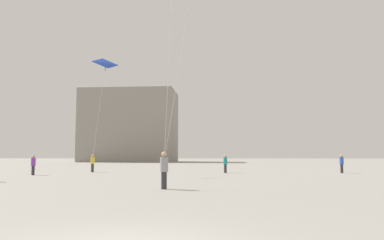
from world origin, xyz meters
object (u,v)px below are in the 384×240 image
object	(u,v)px
person_in_blue	(342,163)
building_left_hall	(130,126)
person_in_teal	(225,163)
kite_cobalt_delta	(105,64)
person_in_grey	(164,168)
person_in_yellow	(93,162)
person_in_purple	(33,164)

from	to	relation	value
person_in_blue	building_left_hall	world-z (taller)	building_left_hall
person_in_teal	kite_cobalt_delta	xyz separation A→B (m)	(-9.71, -4.14, 8.08)
person_in_teal	person_in_grey	world-z (taller)	person_in_grey
building_left_hall	person_in_teal	bearing A→B (deg)	-67.48
kite_cobalt_delta	building_left_hall	bearing A→B (deg)	101.62
person_in_yellow	kite_cobalt_delta	distance (m)	9.61
person_in_teal	person_in_yellow	xyz separation A→B (m)	(-12.18, 0.49, 0.03)
person_in_purple	building_left_hall	xyz separation A→B (m)	(-5.83, 55.44, 7.02)
person_in_teal	person_in_grey	size ratio (longest dim) A/B	0.91
person_in_grey	person_in_purple	bearing A→B (deg)	95.97
kite_cobalt_delta	building_left_hall	distance (m)	55.87
person_in_purple	building_left_hall	size ratio (longest dim) A/B	0.08
person_in_yellow	person_in_blue	distance (m)	22.38
person_in_purple	kite_cobalt_delta	size ratio (longest dim) A/B	0.20
person_in_blue	kite_cobalt_delta	world-z (taller)	kite_cobalt_delta
person_in_teal	person_in_purple	xyz separation A→B (m)	(-15.14, -4.86, 0.00)
person_in_teal	person_in_yellow	distance (m)	12.19
person_in_yellow	kite_cobalt_delta	world-z (taller)	kite_cobalt_delta
building_left_hall	kite_cobalt_delta	bearing A→B (deg)	-78.38
person_in_teal	kite_cobalt_delta	size ratio (longest dim) A/B	0.20
person_in_blue	kite_cobalt_delta	bearing A→B (deg)	140.41
person_in_grey	kite_cobalt_delta	size ratio (longest dim) A/B	0.22
person_in_grey	person_in_blue	bearing A→B (deg)	11.14
person_in_purple	kite_cobalt_delta	world-z (taller)	kite_cobalt_delta
person_in_purple	person_in_yellow	bearing A→B (deg)	-64.17
person_in_purple	person_in_blue	size ratio (longest dim) A/B	0.98
person_in_yellow	person_in_teal	bearing A→B (deg)	159.36
person_in_purple	kite_cobalt_delta	bearing A→B (deg)	-117.75
kite_cobalt_delta	person_in_blue	bearing A→B (deg)	13.56
person_in_purple	person_in_blue	xyz separation A→B (m)	(25.33, 5.52, 0.02)
person_in_blue	person_in_yellow	bearing A→B (deg)	127.27
person_in_purple	person_in_yellow	distance (m)	6.12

